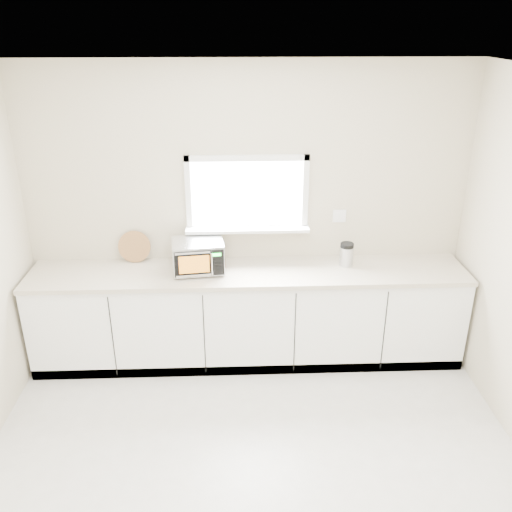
{
  "coord_description": "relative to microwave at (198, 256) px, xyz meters",
  "views": [
    {
      "loc": [
        -0.11,
        -2.69,
        3.0
      ],
      "look_at": [
        0.06,
        1.55,
        1.13
      ],
      "focal_mm": 38.0,
      "sensor_mm": 36.0,
      "label": 1
    }
  ],
  "objects": [
    {
      "name": "knife_block",
      "position": [
        0.18,
        0.05,
        -0.03
      ],
      "size": [
        0.14,
        0.21,
        0.28
      ],
      "rotation": [
        0.0,
        0.0,
        0.25
      ],
      "color": "#472919",
      "rests_on": "countertop"
    },
    {
      "name": "cabinets",
      "position": [
        0.44,
        -0.0,
        -0.63
      ],
      "size": [
        3.92,
        0.6,
        0.88
      ],
      "primitive_type": "cube",
      "color": "white",
      "rests_on": "ground"
    },
    {
      "name": "microwave",
      "position": [
        0.0,
        0.0,
        0.0
      ],
      "size": [
        0.48,
        0.4,
        0.29
      ],
      "rotation": [
        0.0,
        0.0,
        0.12
      ],
      "color": "black",
      "rests_on": "countertop"
    },
    {
      "name": "ground",
      "position": [
        0.44,
        -1.7,
        -1.07
      ],
      "size": [
        4.0,
        4.0,
        0.0
      ],
      "primitive_type": "plane",
      "color": "beige",
      "rests_on": "ground"
    },
    {
      "name": "countertop",
      "position": [
        0.44,
        -0.01,
        -0.17
      ],
      "size": [
        3.92,
        0.64,
        0.04
      ],
      "primitive_type": "cube",
      "color": "beige",
      "rests_on": "cabinets"
    },
    {
      "name": "cutting_board",
      "position": [
        -0.6,
        0.24,
        -0.0
      ],
      "size": [
        0.3,
        0.07,
        0.29
      ],
      "primitive_type": "cylinder",
      "rotation": [
        1.4,
        0.0,
        0.0
      ],
      "color": "#A66B40",
      "rests_on": "countertop"
    },
    {
      "name": "coffee_grinder",
      "position": [
        1.34,
        0.07,
        -0.04
      ],
      "size": [
        0.13,
        0.13,
        0.22
      ],
      "rotation": [
        0.0,
        0.0,
        0.03
      ],
      "color": "#AFB1B6",
      "rests_on": "countertop"
    },
    {
      "name": "back_wall",
      "position": [
        0.44,
        0.29,
        0.29
      ],
      "size": [
        4.0,
        0.17,
        2.7
      ],
      "color": "beige",
      "rests_on": "ground"
    }
  ]
}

